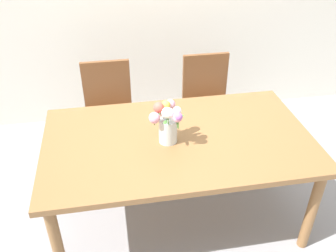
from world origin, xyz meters
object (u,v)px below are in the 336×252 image
object	(u,v)px
chair_right	(207,97)
flower_vase	(167,121)
chair_left	(109,106)
dining_table	(178,147)

from	to	relation	value
chair_right	flower_vase	world-z (taller)	flower_vase
chair_left	flower_vase	world-z (taller)	flower_vase
dining_table	chair_right	world-z (taller)	chair_right
chair_left	flower_vase	distance (m)	1.04
chair_left	dining_table	bearing A→B (deg)	117.38
chair_left	chair_right	bearing A→B (deg)	-180.00
dining_table	chair_left	xyz separation A→B (m)	(-0.45, 0.87, -0.13)
chair_right	flower_vase	xyz separation A→B (m)	(-0.53, -0.90, 0.37)
chair_right	flower_vase	size ratio (longest dim) A/B	3.11
dining_table	chair_left	size ratio (longest dim) A/B	2.02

